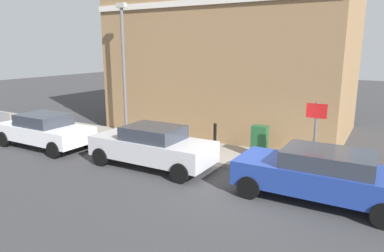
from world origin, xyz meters
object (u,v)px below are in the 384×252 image
at_px(street_sign, 315,128).
at_px(utility_cabinet, 259,142).
at_px(car_silver, 152,146).
at_px(car_white, 45,130).
at_px(lamppost, 124,65).
at_px(bollard_near_cabinet, 215,135).
at_px(car_blue, 321,174).
at_px(bollard_far_kerb, 172,138).

bearing_deg(street_sign, utility_cabinet, 62.73).
height_order(car_silver, car_white, car_silver).
bearing_deg(lamppost, bollard_near_cabinet, -90.01).
distance_m(utility_cabinet, street_sign, 2.54).
bearing_deg(lamppost, car_blue, -106.21).
relative_size(bollard_near_cabinet, lamppost, 0.18).
bearing_deg(bollard_far_kerb, lamppost, 69.61).
bearing_deg(street_sign, car_blue, -161.65).
bearing_deg(lamppost, street_sign, -97.95).
bearing_deg(car_silver, street_sign, -164.30).
xyz_separation_m(car_white, utility_cabinet, (2.70, -8.26, -0.05)).
distance_m(car_silver, bollard_far_kerb, 1.39).
distance_m(car_white, utility_cabinet, 8.69).
bearing_deg(street_sign, car_white, 98.95).
bearing_deg(car_blue, street_sign, -71.13).
height_order(car_white, bollard_near_cabinet, car_white).
distance_m(car_blue, car_white, 10.81).
bearing_deg(car_white, car_blue, -178.52).
bearing_deg(street_sign, car_silver, 105.74).
xyz_separation_m(bollard_far_kerb, lamppost, (1.21, 3.24, 2.60)).
xyz_separation_m(car_blue, car_white, (-0.23, 10.81, -0.03)).
relative_size(car_white, street_sign, 1.84).
height_order(car_blue, lamppost, lamppost).
relative_size(car_white, utility_cabinet, 3.67).
bearing_deg(car_blue, bollard_near_cabinet, -29.90).
relative_size(utility_cabinet, bollard_near_cabinet, 1.11).
bearing_deg(car_white, car_silver, -177.45).
bearing_deg(car_white, bollard_far_kerb, -162.66).
xyz_separation_m(car_silver, lamppost, (2.59, 3.36, 2.55)).
distance_m(street_sign, lamppost, 8.63).
distance_m(car_blue, car_silver, 5.50).
xyz_separation_m(car_blue, street_sign, (1.40, 0.47, 0.90)).
height_order(utility_cabinet, street_sign, street_sign).
bearing_deg(utility_cabinet, car_silver, 130.12).
bearing_deg(bollard_near_cabinet, car_blue, -120.42).
height_order(car_blue, car_white, car_blue).
distance_m(bollard_near_cabinet, street_sign, 4.20).
height_order(utility_cabinet, bollard_near_cabinet, utility_cabinet).
relative_size(bollard_far_kerb, lamppost, 0.18).
distance_m(car_white, bollard_far_kerb, 5.44).
distance_m(car_white, bollard_near_cabinet, 7.01).
bearing_deg(bollard_near_cabinet, car_silver, 156.71).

